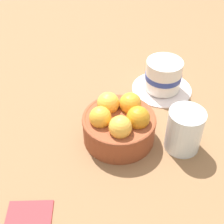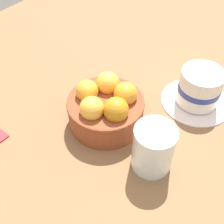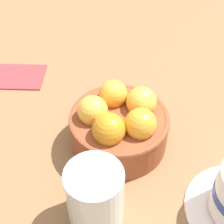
% 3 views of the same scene
% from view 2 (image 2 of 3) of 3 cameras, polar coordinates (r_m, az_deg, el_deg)
% --- Properties ---
extents(ground_plane, '(1.54, 1.12, 0.04)m').
position_cam_2_polar(ground_plane, '(0.62, -1.17, -2.99)').
color(ground_plane, brown).
extents(terracotta_bowl, '(0.15, 0.15, 0.09)m').
position_cam_2_polar(terracotta_bowl, '(0.57, -1.23, 1.01)').
color(terracotta_bowl, brown).
rests_on(terracotta_bowl, ground_plane).
extents(coffee_cup, '(0.15, 0.15, 0.08)m').
position_cam_2_polar(coffee_cup, '(0.64, 16.83, 4.32)').
color(coffee_cup, white).
rests_on(coffee_cup, ground_plane).
extents(water_glass, '(0.07, 0.07, 0.09)m').
position_cam_2_polar(water_glass, '(0.51, 8.14, -7.11)').
color(water_glass, silver).
rests_on(water_glass, ground_plane).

